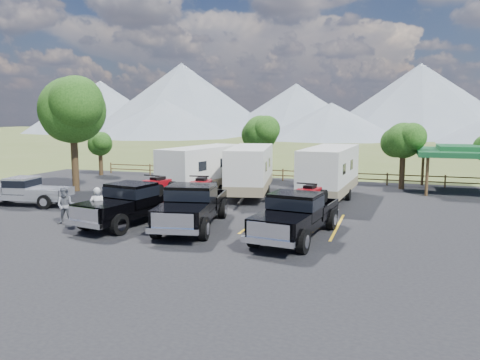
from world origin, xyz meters
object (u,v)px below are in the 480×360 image
(pavilion, at_px, (465,152))
(rig_left, at_px, (135,201))
(person_b, at_px, (66,206))
(pickup_silver, at_px, (25,191))
(trailer_right, at_px, (329,173))
(trailer_center, at_px, (250,170))
(rig_center, at_px, (193,204))
(rig_right, at_px, (297,213))
(trailer_left, at_px, (203,169))
(tree_big_nw, at_px, (72,110))
(person_a, at_px, (98,208))

(pavilion, xyz_separation_m, rig_left, (-16.51, -15.20, -1.68))
(person_b, bearing_deg, pickup_silver, 126.50)
(trailer_right, bearing_deg, trailer_center, -174.59)
(rig_center, relative_size, rig_right, 1.04)
(rig_center, bearing_deg, rig_right, -13.94)
(pavilion, xyz_separation_m, rig_center, (-13.48, -15.12, -1.66))
(rig_left, xyz_separation_m, trailer_left, (-0.07, 8.73, 0.59))
(rig_center, height_order, trailer_left, trailer_left)
(rig_center, bearing_deg, trailer_center, 79.63)
(rig_center, bearing_deg, trailer_right, 50.61)
(trailer_center, distance_m, trailer_right, 5.08)
(pavilion, xyz_separation_m, pickup_silver, (-24.97, -13.32, -1.89))
(trailer_center, xyz_separation_m, pickup_silver, (-11.55, -7.18, -0.81))
(tree_big_nw, bearing_deg, rig_center, -30.63)
(rig_left, bearing_deg, trailer_center, 81.19)
(trailer_left, height_order, trailer_center, trailer_center)
(trailer_left, height_order, person_b, trailer_left)
(tree_big_nw, relative_size, person_b, 4.37)
(tree_big_nw, distance_m, rig_right, 19.20)
(rig_right, bearing_deg, rig_left, -174.40)
(tree_big_nw, distance_m, pavilion, 26.91)
(tree_big_nw, xyz_separation_m, rig_right, (17.09, -7.49, -4.50))
(pavilion, height_order, trailer_left, pavilion)
(person_b, bearing_deg, tree_big_nw, 102.23)
(rig_left, bearing_deg, trailer_right, 58.42)
(rig_right, height_order, person_b, rig_right)
(rig_left, distance_m, person_b, 3.31)
(rig_right, height_order, trailer_left, trailer_left)
(pickup_silver, relative_size, person_b, 3.19)
(trailer_left, distance_m, pickup_silver, 10.85)
(trailer_right, height_order, person_a, trailer_right)
(trailer_right, xyz_separation_m, person_a, (-9.13, -10.92, -0.73))
(trailer_center, bearing_deg, pickup_silver, -158.43)
(rig_right, xyz_separation_m, person_a, (-9.01, -1.46, -0.08))
(tree_big_nw, bearing_deg, person_a, -47.93)
(rig_center, xyz_separation_m, trailer_center, (0.07, 8.98, 0.58))
(tree_big_nw, height_order, pavilion, tree_big_nw)
(tree_big_nw, height_order, trailer_right, tree_big_nw)
(pickup_silver, bearing_deg, rig_right, 73.02)
(pavilion, relative_size, person_a, 3.17)
(tree_big_nw, distance_m, trailer_center, 12.87)
(rig_left, xyz_separation_m, trailer_right, (8.17, 9.20, 0.65))
(rig_left, height_order, person_b, rig_left)
(trailer_center, distance_m, person_b, 12.10)
(tree_big_nw, xyz_separation_m, trailer_left, (8.96, 1.50, -3.90))
(tree_big_nw, bearing_deg, trailer_center, 8.61)
(trailer_left, xyz_separation_m, trailer_center, (3.17, 0.34, 0.02))
(pickup_silver, bearing_deg, pavilion, 108.51)
(rig_center, xyz_separation_m, person_b, (-6.05, -1.43, -0.19))
(rig_right, relative_size, person_b, 3.78)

